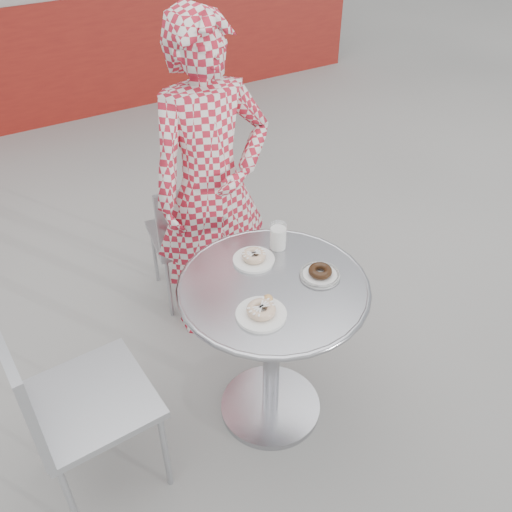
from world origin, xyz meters
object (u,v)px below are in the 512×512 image
chair_far (190,259)px  plate_far (254,258)px  plate_near (262,311)px  seated_person (212,188)px  bistro_table (272,320)px  milk_cup (278,237)px  chair_left (95,433)px  plate_checker (320,274)px

chair_far → plate_far: plate_far is taller
chair_far → plate_near: size_ratio=4.23×
chair_far → seated_person: bearing=109.5°
bistro_table → milk_cup: milk_cup is taller
chair_left → plate_checker: (0.95, -0.11, 0.49)m
plate_far → seated_person: bearing=82.2°
seated_person → plate_near: (-0.20, -0.80, -0.03)m
chair_left → plate_checker: 1.07m
milk_cup → plate_near: bearing=-130.0°
chair_left → plate_near: size_ratio=5.01×
chair_far → plate_near: plate_near is taller
plate_checker → bistro_table: bearing=166.2°
seated_person → chair_far: bearing=102.4°
chair_far → milk_cup: size_ratio=6.89×
plate_near → seated_person: bearing=75.8°
seated_person → plate_checker: (0.11, -0.73, -0.04)m
bistro_table → plate_near: (-0.12, -0.12, 0.20)m
bistro_table → chair_far: chair_far is taller
chair_far → bistro_table: bearing=96.2°
plate_near → milk_cup: size_ratio=1.63×
plate_checker → milk_cup: bearing=100.4°
seated_person → plate_far: seated_person is taller
milk_cup → seated_person: bearing=97.1°
seated_person → plate_far: bearing=-96.7°
chair_far → milk_cup: (0.11, -0.73, 0.57)m
bistro_table → plate_checker: 0.27m
plate_near → plate_checker: 0.32m
chair_left → bistro_table: bearing=-98.2°
plate_near → plate_checker: size_ratio=1.15×
chair_left → seated_person: bearing=-57.3°
chair_left → plate_checker: bearing=-100.1°
chair_far → chair_left: bearing=55.4°
bistro_table → plate_near: 0.27m
bistro_table → chair_left: bearing=175.4°
chair_far → seated_person: (0.05, -0.24, 0.57)m
chair_far → chair_left: 1.18m
milk_cup → plate_checker: bearing=-79.6°
chair_far → plate_near: bearing=89.7°
bistro_table → plate_near: plate_near is taller
bistro_table → plate_far: bearing=86.9°
plate_checker → chair_far: bearing=99.0°
chair_left → plate_far: size_ratio=5.46×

